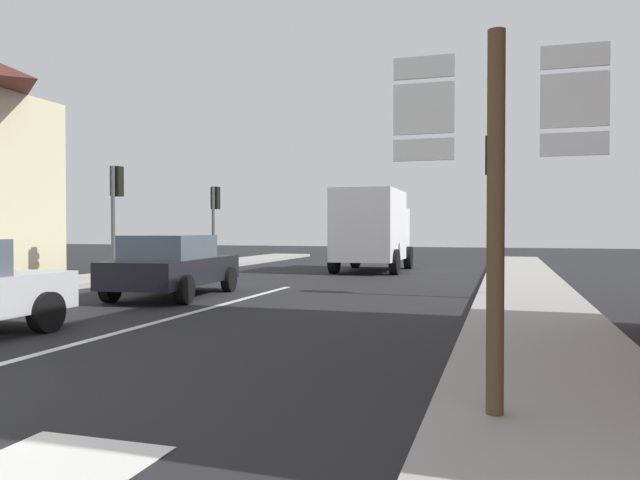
# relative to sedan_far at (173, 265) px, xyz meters

# --- Properties ---
(ground_plane) EXTENTS (80.00, 80.00, 0.00)m
(ground_plane) POSITION_rel_sedan_far_xyz_m (1.79, 1.08, -0.76)
(ground_plane) COLOR #232326
(sidewalk_right) EXTENTS (2.23, 44.00, 0.14)m
(sidewalk_right) POSITION_rel_sedan_far_xyz_m (8.05, -0.92, -0.69)
(sidewalk_right) COLOR #9E9B96
(sidewalk_right) RESTS_ON ground
(lane_centre_stripe) EXTENTS (0.16, 12.00, 0.01)m
(lane_centre_stripe) POSITION_rel_sedan_far_xyz_m (1.79, -2.92, -0.75)
(lane_centre_stripe) COLOR silver
(lane_centre_stripe) RESTS_ON ground
(sedan_far) EXTENTS (2.25, 4.34, 1.47)m
(sedan_far) POSITION_rel_sedan_far_xyz_m (0.00, 0.00, 0.00)
(sedan_far) COLOR black
(sedan_far) RESTS_ON ground
(delivery_truck) EXTENTS (2.52, 5.02, 3.05)m
(delivery_truck) POSITION_rel_sedan_far_xyz_m (2.72, 9.89, 0.89)
(delivery_truck) COLOR silver
(delivery_truck) RESTS_ON ground
(route_sign_post) EXTENTS (1.66, 0.14, 3.20)m
(route_sign_post) POSITION_rel_sedan_far_xyz_m (7.47, -7.74, 1.15)
(route_sign_post) COLOR brown
(route_sign_post) RESTS_ON ground
(traffic_light_far_left) EXTENTS (0.30, 0.49, 3.31)m
(traffic_light_far_left) POSITION_rel_sedan_far_xyz_m (-3.66, 9.49, 1.69)
(traffic_light_far_left) COLOR #47474C
(traffic_light_far_left) RESTS_ON ground
(traffic_light_near_left) EXTENTS (0.30, 0.49, 3.50)m
(traffic_light_near_left) POSITION_rel_sedan_far_xyz_m (-3.66, 2.96, 1.83)
(traffic_light_near_left) COLOR #47474C
(traffic_light_near_left) RESTS_ON ground
(traffic_light_far_right) EXTENTS (0.30, 0.49, 3.75)m
(traffic_light_far_right) POSITION_rel_sedan_far_xyz_m (7.24, 9.27, 2.02)
(traffic_light_far_right) COLOR #47474C
(traffic_light_far_right) RESTS_ON ground
(traffic_light_near_right) EXTENTS (0.30, 0.49, 3.79)m
(traffic_light_near_right) POSITION_rel_sedan_far_xyz_m (7.24, 2.03, 2.04)
(traffic_light_near_right) COLOR #47474C
(traffic_light_near_right) RESTS_ON ground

